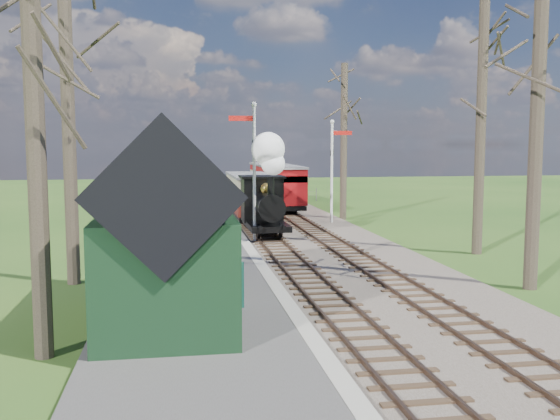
{
  "coord_description": "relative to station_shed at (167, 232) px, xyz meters",
  "views": [
    {
      "loc": [
        -4.03,
        -11.11,
        4.37
      ],
      "look_at": [
        0.26,
        14.89,
        1.6
      ],
      "focal_mm": 40.0,
      "sensor_mm": 36.0,
      "label": 1
    }
  ],
  "objects": [
    {
      "name": "red_carriage_b",
      "position": [
        6.9,
        29.7,
        -0.61
      ],
      "size": [
        2.31,
        5.72,
        2.43
      ],
      "color": "black",
      "rests_on": "ground"
    },
    {
      "name": "fence_line",
      "position": [
        4.6,
        32.0,
        -1.72
      ],
      "size": [
        12.6,
        0.08,
        1.0
      ],
      "color": "slate",
      "rests_on": "ground"
    },
    {
      "name": "track_far",
      "position": [
        6.9,
        18.0,
        -2.17
      ],
      "size": [
        1.6,
        60.0,
        0.15
      ],
      "color": "brown",
      "rests_on": "ground"
    },
    {
      "name": "red_carriage_a",
      "position": [
        6.9,
        24.2,
        -0.61
      ],
      "size": [
        2.31,
        5.72,
        2.43
      ],
      "color": "black",
      "rests_on": "ground"
    },
    {
      "name": "ground",
      "position": [
        4.3,
        -4.0,
        -2.27
      ],
      "size": [
        140.0,
        140.0,
        0.0
      ],
      "primitive_type": "plane",
      "color": "#265019",
      "rests_on": "ground"
    },
    {
      "name": "person",
      "position": [
        1.6,
        3.15,
        -1.31
      ],
      "size": [
        0.4,
        0.58,
        1.51
      ],
      "primitive_type": "imported",
      "rotation": [
        0.0,
        0.0,
        1.65
      ],
      "color": "#1B1C30",
      "rests_on": "platform"
    },
    {
      "name": "coping_strip",
      "position": [
        3.1,
        10.0,
        -2.16
      ],
      "size": [
        0.4,
        44.0,
        0.21
      ],
      "primitive_type": "cube",
      "color": "#B2AD9E",
      "rests_on": "ground"
    },
    {
      "name": "ballast_bed",
      "position": [
        5.6,
        18.0,
        -2.22
      ],
      "size": [
        8.0,
        60.0,
        0.1
      ],
      "primitive_type": "cube",
      "color": "brown",
      "rests_on": "ground"
    },
    {
      "name": "platform",
      "position": [
        0.8,
        10.0,
        -2.17
      ],
      "size": [
        5.0,
        44.0,
        0.2
      ],
      "primitive_type": "cube",
      "color": "#474442",
      "rests_on": "ground"
    },
    {
      "name": "station_shed",
      "position": [
        0.0,
        0.0,
        0.0
      ],
      "size": [
        3.25,
        6.3,
        4.78
      ],
      "color": "black",
      "rests_on": "platform"
    },
    {
      "name": "bare_trees",
      "position": [
        5.63,
        6.1,
        2.94
      ],
      "size": [
        15.51,
        22.39,
        12.0
      ],
      "color": "#382D23",
      "rests_on": "ground"
    },
    {
      "name": "coach",
      "position": [
        4.3,
        19.47,
        -0.68
      ],
      "size": [
        2.2,
        7.55,
        2.32
      ],
      "color": "black",
      "rests_on": "ground"
    },
    {
      "name": "sign_board",
      "position": [
        1.75,
        0.87,
        -1.47
      ],
      "size": [
        0.33,
        0.79,
        1.19
      ],
      "color": "#0D3F32",
      "rests_on": "platform"
    },
    {
      "name": "distant_hills",
      "position": [
        5.7,
        60.38,
        -18.47
      ],
      "size": [
        114.4,
        48.0,
        22.02
      ],
      "color": "#385B23",
      "rests_on": "ground"
    },
    {
      "name": "semaphore_near",
      "position": [
        3.53,
        12.0,
        1.35
      ],
      "size": [
        1.22,
        0.24,
        6.22
      ],
      "color": "silver",
      "rests_on": "ground"
    },
    {
      "name": "track_near",
      "position": [
        4.3,
        18.0,
        -2.17
      ],
      "size": [
        1.6,
        60.0,
        0.15
      ],
      "color": "brown",
      "rests_on": "ground"
    },
    {
      "name": "semaphore_far",
      "position": [
        8.67,
        18.0,
        1.08
      ],
      "size": [
        1.22,
        0.24,
        5.72
      ],
      "color": "silver",
      "rests_on": "ground"
    },
    {
      "name": "locomotive",
      "position": [
        4.29,
        13.41,
        -0.1
      ],
      "size": [
        1.89,
        4.4,
        4.72
      ],
      "color": "black",
      "rests_on": "ground"
    },
    {
      "name": "bench",
      "position": [
        1.5,
        1.17,
        -1.71
      ],
      "size": [
        0.54,
        1.37,
        0.76
      ],
      "color": "#463119",
      "rests_on": "platform"
    }
  ]
}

